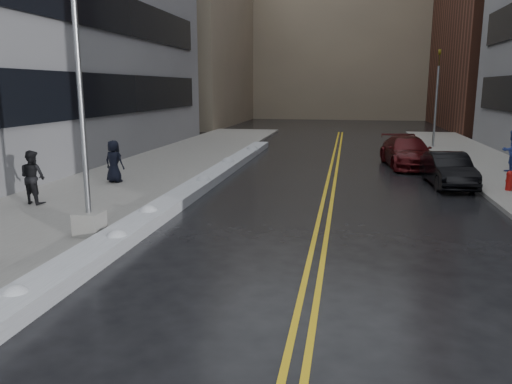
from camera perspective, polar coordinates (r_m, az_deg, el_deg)
The scene contains 15 objects.
ground at distance 10.55m, azimuth -7.56°, elevation -9.70°, with size 160.00×160.00×0.00m, color black.
sidewalk_west at distance 21.58m, azimuth -14.01°, elevation 1.43°, with size 5.50×50.00×0.15m, color gray.
lane_line_left at distance 19.71m, azimuth 8.01°, elevation 0.49°, with size 0.12×50.00×0.01m, color gold.
lane_line_right at distance 19.70m, azimuth 8.88°, elevation 0.46°, with size 0.12×50.00×0.01m, color gold.
snow_ridge at distance 18.55m, azimuth -7.23°, elevation 0.32°, with size 0.90×30.00×0.34m, color silver.
building_west_far at distance 56.70m, azimuth -9.21°, elevation 16.95°, with size 14.00×22.00×18.00m, color gray.
building_far at distance 69.69m, azimuth 9.90°, elevation 17.61°, with size 36.00×16.00×22.00m, color gray.
lamppost at distance 13.06m, azimuth -19.09°, elevation 5.40°, with size 0.65×0.65×7.62m.
fire_hydrant at distance 20.46m, azimuth 27.00°, elevation 1.27°, with size 0.26×0.26×0.73m.
traffic_signal at distance 33.75m, azimuth 19.94°, elevation 10.42°, with size 0.16×0.20×6.00m.
pedestrian_b at distance 17.61m, azimuth -24.15°, elevation 1.56°, with size 0.85×0.66×1.74m, color black.
pedestrian_c at distance 20.55m, azimuth -15.92°, elevation 3.39°, with size 0.81×0.53×1.67m, color black.
pedestrian_east at distance 25.09m, azimuth 27.19°, elevation 4.23°, with size 0.91×0.71×1.87m, color navy.
car_black at distance 21.13m, azimuth 21.11°, elevation 2.39°, with size 1.41×4.04×1.33m, color black.
car_maroon at distance 25.72m, azimuth 16.89°, elevation 4.40°, with size 2.06×5.07×1.47m, color #400A0C.
Camera 1 is at (3.10, -9.31, 3.86)m, focal length 35.00 mm.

